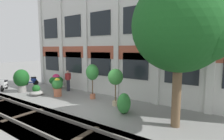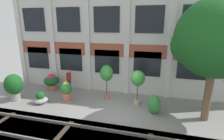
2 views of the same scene
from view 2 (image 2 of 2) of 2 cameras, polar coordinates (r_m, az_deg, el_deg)
name	(u,v)px [view 2 (image 2 of 2)]	position (r m, az deg, el deg)	size (l,w,h in m)	color
ground_plane	(116,113)	(10.19, 1.35, -13.95)	(80.00, 80.00, 0.00)	gray
apartment_facade	(128,35)	(12.17, 5.12, 11.21)	(17.39, 0.64, 8.27)	silver
broadleaf_tree	(216,40)	(9.64, 30.94, 8.32)	(4.08, 3.88, 6.20)	brown
potted_plant_tall_urn	(138,79)	(10.68, 8.39, -3.06)	(0.88, 0.88, 2.20)	tan
potted_plant_wide_bowl	(40,99)	(12.13, -22.33, -8.61)	(0.90, 0.90, 0.77)	gray
potted_plant_ribbed_drum	(52,81)	(13.97, -19.12, -3.40)	(1.14, 1.14, 1.26)	#B76647
potted_plant_glazed_jar	(66,90)	(11.76, -14.70, -6.31)	(0.75, 0.75, 1.31)	#B76647
potted_plant_low_pan	(107,74)	(11.33, -1.78, -1.43)	(0.84, 0.84, 2.34)	#B76647
potted_plant_fluted_column	(14,85)	(13.03, -29.40, -4.43)	(1.14, 1.14, 1.78)	gray
scooter_second_parked	(14,82)	(15.70, -29.35, -3.52)	(1.14, 0.93, 0.98)	black
resident_by_doorway	(69,80)	(13.22, -13.88, -3.18)	(0.34, 0.52, 1.65)	#282833
topiary_hedge	(154,104)	(10.32, 13.58, -10.73)	(1.01, 0.70, 1.05)	#2D7A33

